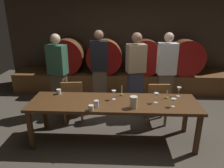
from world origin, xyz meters
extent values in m
plane|color=#4C443A|center=(0.00, 0.00, 0.00)|extent=(8.75, 8.75, 0.00)
cube|color=#473A2D|center=(0.00, 3.01, 1.26)|extent=(6.73, 0.24, 2.52)
cube|color=brown|center=(0.00, 2.46, 0.27)|extent=(6.06, 0.90, 0.54)
cylinder|color=#513319|center=(-1.56, 2.46, 1.00)|extent=(0.92, 0.78, 0.92)
cylinder|color=maroon|center=(-1.56, 2.05, 1.00)|extent=(0.93, 0.03, 0.93)
cylinder|color=maroon|center=(-1.56, 2.86, 1.00)|extent=(0.93, 0.03, 0.93)
cylinder|color=#2D2D33|center=(-1.56, 2.46, 1.00)|extent=(0.92, 0.04, 0.92)
cylinder|color=brown|center=(-0.54, 2.46, 1.00)|extent=(0.92, 0.78, 0.92)
cylinder|color=maroon|center=(-0.54, 2.05, 1.00)|extent=(0.93, 0.03, 0.93)
cylinder|color=maroon|center=(-0.54, 2.86, 1.00)|extent=(0.93, 0.03, 0.93)
cylinder|color=#2D2D33|center=(-0.54, 2.46, 1.00)|extent=(0.92, 0.04, 0.92)
cylinder|color=#513319|center=(0.54, 2.46, 1.00)|extent=(0.92, 0.78, 0.92)
cylinder|color=#9E1411|center=(0.54, 2.05, 1.00)|extent=(0.93, 0.03, 0.93)
cylinder|color=#9E1411|center=(0.54, 2.86, 1.00)|extent=(0.93, 0.03, 0.93)
cylinder|color=#2D2D33|center=(0.54, 2.46, 1.00)|extent=(0.92, 0.04, 0.92)
cylinder|color=brown|center=(1.58, 2.46, 1.00)|extent=(0.92, 0.78, 0.92)
cylinder|color=#9E1411|center=(1.58, 2.05, 1.00)|extent=(0.93, 0.03, 0.93)
cylinder|color=#9E1411|center=(1.58, 2.86, 1.00)|extent=(0.93, 0.03, 0.93)
cylinder|color=#2D2D33|center=(1.58, 2.46, 1.00)|extent=(0.92, 0.04, 0.92)
cube|color=#4C2D16|center=(-0.21, -0.01, 0.71)|extent=(2.80, 0.78, 0.05)
cube|color=#4C2D16|center=(-1.53, -0.34, 0.34)|extent=(0.07, 0.07, 0.69)
cube|color=#4C2D16|center=(1.11, -0.34, 0.34)|extent=(0.07, 0.07, 0.69)
cube|color=#4C2D16|center=(-1.53, 0.32, 0.34)|extent=(0.07, 0.07, 0.69)
cube|color=#4C2D16|center=(1.11, 0.32, 0.34)|extent=(0.07, 0.07, 0.69)
cube|color=olive|center=(-1.06, 0.70, 0.44)|extent=(0.45, 0.45, 0.04)
cube|color=olive|center=(-1.04, 0.52, 0.67)|extent=(0.40, 0.09, 0.42)
cube|color=olive|center=(-0.91, 0.89, 0.21)|extent=(0.05, 0.05, 0.42)
cube|color=olive|center=(-1.25, 0.84, 0.21)|extent=(0.05, 0.05, 0.42)
cube|color=olive|center=(-0.87, 0.55, 0.21)|extent=(0.05, 0.05, 0.42)
cube|color=olive|center=(-1.21, 0.51, 0.21)|extent=(0.05, 0.05, 0.42)
cube|color=olive|center=(0.61, 0.66, 0.44)|extent=(0.42, 0.42, 0.04)
cube|color=olive|center=(0.62, 0.48, 0.67)|extent=(0.40, 0.06, 0.42)
cube|color=olive|center=(0.77, 0.84, 0.21)|extent=(0.05, 0.05, 0.42)
cube|color=olive|center=(0.43, 0.82, 0.21)|extent=(0.05, 0.05, 0.42)
cube|color=olive|center=(0.79, 0.50, 0.21)|extent=(0.05, 0.05, 0.42)
cube|color=olive|center=(0.45, 0.48, 0.21)|extent=(0.05, 0.05, 0.42)
cube|color=brown|center=(-1.42, 1.00, 0.45)|extent=(0.34, 0.27, 0.90)
cube|color=#336047|center=(-1.42, 1.00, 1.20)|extent=(0.43, 0.33, 0.61)
sphere|color=beige|center=(-1.42, 1.00, 1.63)|extent=(0.21, 0.21, 0.21)
cube|color=brown|center=(-0.56, 1.16, 0.47)|extent=(0.32, 0.23, 0.94)
cube|color=black|center=(-0.56, 1.16, 1.26)|extent=(0.40, 0.28, 0.62)
sphere|color=#8C664C|center=(-0.56, 1.16, 1.69)|extent=(0.20, 0.20, 0.20)
cube|color=#33384C|center=(0.21, 1.06, 0.47)|extent=(0.34, 0.27, 0.95)
cube|color=tan|center=(0.21, 1.06, 1.24)|extent=(0.43, 0.33, 0.58)
sphere|color=#8C664C|center=(0.21, 1.06, 1.65)|extent=(0.21, 0.21, 0.21)
cube|color=brown|center=(0.86, 1.12, 0.45)|extent=(0.31, 0.21, 0.89)
cube|color=silver|center=(0.86, 1.12, 1.22)|extent=(0.39, 0.26, 0.65)
sphere|color=beige|center=(0.86, 1.12, 1.66)|extent=(0.19, 0.19, 0.19)
cylinder|color=olive|center=(-0.08, 0.25, 0.75)|extent=(0.05, 0.05, 0.02)
cylinder|color=#EDE5CC|center=(-0.08, 0.25, 0.84)|extent=(0.02, 0.02, 0.16)
cone|color=yellow|center=(-0.08, 0.25, 0.93)|extent=(0.01, 0.01, 0.02)
cylinder|color=olive|center=(0.70, 0.16, 0.75)|extent=(0.05, 0.05, 0.02)
cylinder|color=#EDE5CC|center=(0.70, 0.16, 0.82)|extent=(0.02, 0.02, 0.12)
cone|color=yellow|center=(0.70, 0.16, 0.89)|extent=(0.01, 0.01, 0.02)
cylinder|color=beige|center=(0.11, -0.23, 0.83)|extent=(0.12, 0.12, 0.19)
cylinder|color=white|center=(-0.21, 0.08, 0.74)|extent=(0.06, 0.06, 0.00)
cylinder|color=white|center=(-0.21, 0.08, 0.78)|extent=(0.01, 0.01, 0.09)
cone|color=white|center=(-0.21, 0.08, 0.86)|extent=(0.08, 0.08, 0.07)
cylinder|color=silver|center=(0.49, -0.02, 0.74)|extent=(0.06, 0.06, 0.00)
cylinder|color=silver|center=(0.49, -0.02, 0.78)|extent=(0.01, 0.01, 0.09)
cone|color=silver|center=(0.49, -0.02, 0.87)|extent=(0.08, 0.08, 0.08)
cylinder|color=silver|center=(0.74, -0.16, 0.74)|extent=(0.06, 0.06, 0.00)
cylinder|color=silver|center=(0.74, -0.16, 0.77)|extent=(0.01, 0.01, 0.07)
cone|color=silver|center=(0.74, -0.16, 0.84)|extent=(0.08, 0.08, 0.07)
cylinder|color=silver|center=(0.93, 0.27, 0.74)|extent=(0.06, 0.06, 0.00)
cylinder|color=silver|center=(0.93, 0.27, 0.78)|extent=(0.01, 0.01, 0.08)
cone|color=silver|center=(0.93, 0.27, 0.87)|extent=(0.08, 0.08, 0.09)
cylinder|color=white|center=(-1.21, 0.27, 0.78)|extent=(0.08, 0.08, 0.09)
cylinder|color=beige|center=(-0.54, -0.35, 0.78)|extent=(0.08, 0.08, 0.08)
cylinder|color=silver|center=(-0.47, -0.23, 0.79)|extent=(0.08, 0.08, 0.11)
camera|label=1|loc=(-0.09, -3.20, 2.18)|focal=33.65mm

